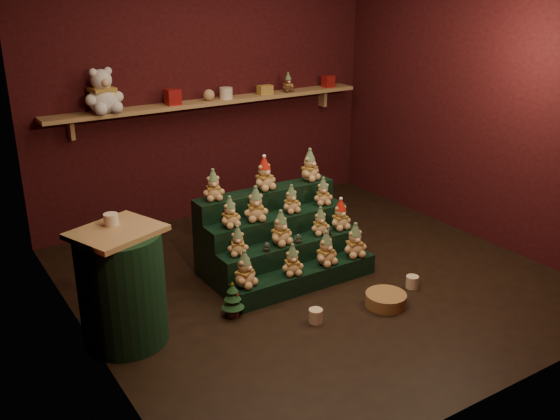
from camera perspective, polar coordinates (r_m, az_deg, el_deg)
ground at (r=5.68m, az=3.00°, el=-6.22°), size 4.00×4.00×0.00m
back_wall at (r=6.93m, az=-6.82°, el=10.86°), size 4.00×0.10×2.80m
front_wall at (r=3.79m, az=21.66°, el=1.25°), size 4.00×0.10×2.80m
left_wall at (r=4.36m, az=-19.21°, el=3.99°), size 0.10×4.00×2.80m
right_wall at (r=6.59m, az=18.15°, el=9.48°), size 0.10×4.00×2.80m
back_shelf at (r=6.79m, az=-6.12°, el=9.78°), size 3.60×0.26×0.24m
riser_tier_front at (r=5.47m, az=2.32°, el=-6.25°), size 1.40×0.22×0.18m
riser_tier_midfront at (r=5.59m, az=1.04°, el=-4.57°), size 1.40×0.22×0.36m
riser_tier_midback at (r=5.72m, az=-0.17°, el=-2.97°), size 1.40×0.22×0.54m
riser_tier_back at (r=5.86m, az=-1.33°, el=-1.43°), size 1.40×0.22×0.72m
teddy_0 at (r=5.09m, az=-3.26°, el=-5.42°), size 0.28×0.28×0.30m
teddy_1 at (r=5.28m, az=1.13°, el=-4.57°), size 0.23×0.22×0.27m
teddy_2 at (r=5.47m, az=4.22°, el=-3.53°), size 0.25×0.23×0.30m
teddy_3 at (r=5.65m, az=6.86°, el=-2.76°), size 0.25×0.24×0.31m
teddy_4 at (r=5.22m, az=-3.89°, el=-2.84°), size 0.23×0.22×0.25m
teddy_5 at (r=5.41m, az=0.06°, el=-1.65°), size 0.25×0.24×0.30m
teddy_6 at (r=5.64m, az=3.70°, el=-1.03°), size 0.21×0.20×0.25m
teddy_7 at (r=5.77m, az=5.54°, el=-0.41°), size 0.21×0.19×0.28m
teddy_8 at (r=5.33m, az=-4.62°, el=-0.19°), size 0.21×0.19×0.26m
teddy_9 at (r=5.45m, az=-2.24°, el=0.55°), size 0.27×0.25×0.30m
teddy_10 at (r=5.65m, az=1.04°, el=1.01°), size 0.18×0.16×0.25m
teddy_11 at (r=5.86m, az=3.96°, el=1.71°), size 0.23×0.21×0.25m
teddy_12 at (r=5.46m, az=-6.13°, el=2.29°), size 0.23×0.22×0.27m
teddy_13 at (r=5.69m, az=-1.44°, el=3.34°), size 0.24×0.23×0.30m
teddy_14 at (r=5.96m, az=2.73°, el=4.12°), size 0.27×0.25×0.30m
snow_globe_a at (r=5.31m, az=-1.22°, el=-3.38°), size 0.06×0.06×0.08m
snow_globe_b at (r=5.47m, az=1.69°, el=-2.62°), size 0.06×0.06×0.08m
snow_globe_c at (r=5.66m, az=4.51°, el=-1.91°), size 0.06×0.06×0.08m
side_table at (r=4.70m, az=-14.25°, el=-6.84°), size 0.72×0.66×0.90m
table_ornament at (r=4.59m, az=-15.20°, el=-0.83°), size 0.10×0.10×0.08m
mini_christmas_tree at (r=5.02m, az=-4.35°, el=-8.14°), size 0.18×0.18×0.31m
mug_left at (r=4.98m, az=3.28°, el=-9.63°), size 0.11×0.11×0.11m
mug_right at (r=5.60m, az=11.99°, el=-6.45°), size 0.11×0.11×0.11m
wicker_basket at (r=5.28m, az=9.65°, el=-8.08°), size 0.45×0.45×0.11m
white_bear at (r=6.28m, az=-16.00°, el=10.96°), size 0.42×0.39×0.54m
brown_bear at (r=7.20m, az=0.74°, el=11.57°), size 0.17×0.16×0.21m
gift_tin_red_a at (r=6.56m, az=-9.79°, el=10.15°), size 0.14×0.14×0.16m
gift_tin_cream at (r=6.82m, az=-4.96°, el=10.60°), size 0.14×0.14×0.12m
gift_tin_red_b at (r=7.54m, az=4.43°, el=11.66°), size 0.12×0.12×0.14m
shelf_plush_ball at (r=6.73m, az=-6.52°, el=10.41°), size 0.12×0.12×0.12m
scarf_gift_box at (r=7.06m, az=-1.38°, el=10.93°), size 0.16×0.10×0.10m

